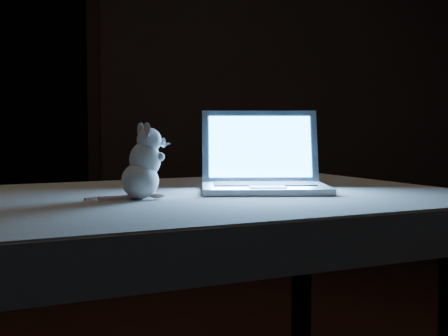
{
  "coord_description": "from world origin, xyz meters",
  "views": [
    {
      "loc": [
        -0.04,
        -2.14,
        0.97
      ],
      "look_at": [
        0.09,
        -0.39,
        0.85
      ],
      "focal_mm": 52.0,
      "sensor_mm": 36.0,
      "label": 1
    }
  ],
  "objects": [
    {
      "name": "back_wall",
      "position": [
        0.0,
        2.5,
        1.3
      ],
      "size": [
        4.5,
        0.04,
        2.6
      ],
      "primitive_type": "cube",
      "color": "black",
      "rests_on": "ground"
    },
    {
      "name": "doorway",
      "position": [
        -1.1,
        2.5,
        1.06
      ],
      "size": [
        1.06,
        0.36,
        2.13
      ],
      "primitive_type": null,
      "color": "black",
      "rests_on": "back_wall"
    },
    {
      "name": "tablecloth",
      "position": [
        -0.08,
        -0.43,
        0.73
      ],
      "size": [
        1.69,
        1.25,
        0.11
      ],
      "primitive_type": null,
      "rotation": [
        0.0,
        0.0,
        0.14
      ],
      "color": "#BCB09B",
      "rests_on": "table"
    },
    {
      "name": "laptop",
      "position": [
        0.21,
        -0.34,
        0.9
      ],
      "size": [
        0.36,
        0.32,
        0.24
      ],
      "primitive_type": null,
      "rotation": [
        0.0,
        0.0,
        -0.04
      ],
      "color": "#B1B2B7",
      "rests_on": "tablecloth"
    },
    {
      "name": "plush_mouse",
      "position": [
        -0.13,
        -0.5,
        0.88
      ],
      "size": [
        0.16,
        0.16,
        0.19
      ],
      "primitive_type": null,
      "rotation": [
        0.0,
        0.0,
        0.13
      ],
      "color": "silver",
      "rests_on": "tablecloth"
    }
  ]
}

